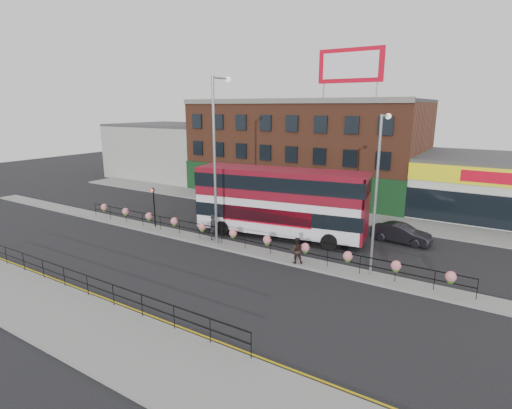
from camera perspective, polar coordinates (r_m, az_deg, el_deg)
The scene contains 19 objects.
ground at distance 28.11m, azimuth -3.27°, elevation -6.20°, with size 120.00×120.00×0.00m, color black.
south_pavement at distance 20.42m, azimuth -23.88°, elevation -15.31°, with size 60.00×4.00×0.15m, color gray.
north_pavement at distance 38.06m, azimuth 7.22°, elevation -0.80°, with size 60.00×4.00×0.15m, color gray.
median at distance 28.08m, azimuth -3.27°, elevation -6.06°, with size 60.00×1.60×0.15m, color gray.
yellow_line_inner at distance 21.62m, azimuth -18.72°, elevation -13.36°, with size 60.00×0.10×0.01m, color gold.
yellow_line_outer at distance 21.52m, azimuth -19.10°, elevation -13.52°, with size 60.00×0.10×0.01m, color gold.
brick_building at distance 45.96m, azimuth 7.10°, elevation 8.12°, with size 25.00×12.21×10.30m.
supermarket at distance 41.97m, azimuth 32.50°, elevation 2.10°, with size 15.00×12.25×5.30m.
warehouse_west at distance 57.67m, azimuth -11.61°, elevation 7.62°, with size 15.50×12.00×7.30m.
billboard at distance 38.84m, azimuth 13.35°, elevation 18.75°, with size 6.00×0.29×4.40m.
median_railing at distance 27.77m, azimuth -3.30°, elevation -4.17°, with size 30.04×0.56×1.23m.
south_railing at distance 22.50m, azimuth -23.00°, elevation -9.97°, with size 20.04×0.05×1.12m.
double_decker_bus at distance 29.64m, azimuth 3.49°, elevation 1.24°, with size 13.05×5.02×5.16m.
car at distance 30.81m, azimuth 20.00°, elevation -3.89°, with size 4.25×1.75×1.37m, color black.
pedestrian_a at distance 29.18m, azimuth -6.09°, elevation -3.26°, with size 0.56×0.75×1.86m, color black.
pedestrian_b at distance 24.93m, azimuth 5.81°, elevation -6.52°, with size 1.01×0.95×1.65m, color black.
lamp_column_west at distance 27.40m, azimuth -5.60°, elevation 8.13°, with size 0.41×2.01×11.44m.
lamp_column_east at distance 23.02m, azimuth 17.03°, elevation 3.03°, with size 0.33×1.60×9.10m.
traffic_light_median at distance 32.80m, azimuth -14.41°, elevation 0.80°, with size 0.15×0.28×3.65m.
Camera 1 is at (15.36, -21.48, 9.62)m, focal length 28.00 mm.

